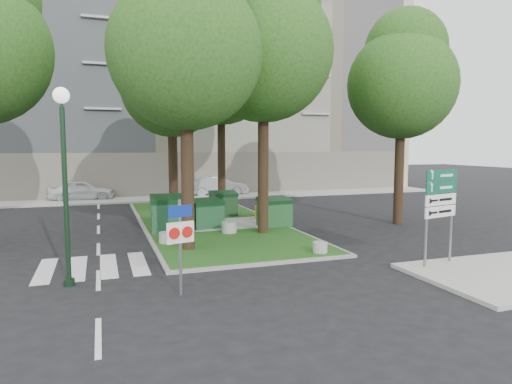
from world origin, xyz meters
name	(u,v)px	position (x,y,z in m)	size (l,w,h in m)	color
ground	(252,266)	(0.00, 0.00, 0.00)	(120.00, 120.00, 0.00)	black
median_island	(209,222)	(0.50, 8.00, 0.06)	(6.00, 16.00, 0.12)	#1B4C15
median_kerb	(209,222)	(0.50, 8.00, 0.05)	(6.30, 16.30, 0.10)	gray
sidewalk_corner	(508,275)	(6.50, -3.50, 0.06)	(5.00, 4.00, 0.12)	#999993
building_sidewalk	(167,198)	(0.00, 18.50, 0.06)	(42.00, 3.00, 0.12)	#999993
zebra_crossing	(124,264)	(-3.75, 1.50, 0.01)	(5.00, 3.00, 0.01)	silver
apartment_building	(152,93)	(0.00, 26.00, 8.00)	(41.00, 12.00, 16.00)	beige
tree_median_near_left	(188,38)	(-1.41, 2.56, 7.32)	(5.20, 5.20, 10.53)	black
tree_median_near_right	(265,39)	(2.09, 4.56, 7.99)	(5.60, 5.60, 11.46)	black
tree_median_mid	(173,76)	(-0.91, 9.06, 6.98)	(4.80, 4.80, 9.99)	black
tree_median_far	(222,62)	(2.29, 12.06, 8.32)	(5.80, 5.80, 11.93)	black
tree_street_right	(403,75)	(9.09, 5.06, 6.98)	(5.00, 5.00, 10.06)	black
dumpster_a	(171,214)	(-1.60, 6.03, 0.86)	(1.74, 1.28, 1.55)	#0F391E
dumpster_b	(206,214)	(0.00, 6.32, 0.74)	(1.55, 1.23, 1.29)	#123E1F
dumpster_c	(223,204)	(1.60, 9.42, 0.73)	(1.40, 0.99, 1.28)	black
dumpster_d	(274,212)	(3.00, 5.77, 0.75)	(1.52, 1.15, 1.32)	#14421B
bollard_left	(166,237)	(-2.10, 3.76, 0.31)	(0.54, 0.54, 0.39)	gray
bollard_right	(320,247)	(2.60, 0.50, 0.30)	(0.49, 0.49, 0.35)	#989994
bollard_mid	(229,227)	(0.64, 4.88, 0.34)	(0.62, 0.62, 0.45)	gray
litter_bin	(259,212)	(2.99, 7.91, 0.44)	(0.36, 0.36, 0.63)	gold
street_lamp	(64,163)	(-5.23, -0.29, 3.28)	(0.42, 0.42, 5.21)	black
traffic_sign_pole	(180,234)	(-2.54, -2.00, 1.55)	(0.71, 0.23, 2.41)	slate
directional_sign	(440,202)	(5.33, -2.00, 2.03)	(1.40, 0.40, 2.87)	slate
car_white	(82,190)	(-5.54, 19.50, 0.72)	(1.70, 4.23, 1.44)	silver
car_silver	(218,186)	(3.86, 19.50, 0.72)	(1.52, 4.36, 1.44)	#A0A3A8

